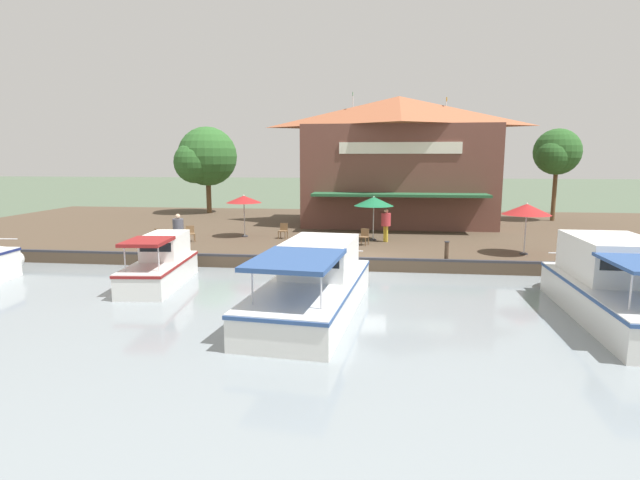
{
  "coord_description": "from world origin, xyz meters",
  "views": [
    {
      "loc": [
        21.8,
        0.88,
        5.06
      ],
      "look_at": [
        -1.0,
        -1.88,
        1.3
      ],
      "focal_mm": 28.0,
      "sensor_mm": 36.0,
      "label": 1
    }
  ],
  "objects_px": {
    "waterfront_restaurant": "(398,160)",
    "patio_umbrella_mid_patio_right": "(527,209)",
    "person_near_entrance": "(178,227)",
    "cafe_chair_facing_river": "(364,236)",
    "person_mid_patio": "(386,221)",
    "tree_upstream_bank": "(204,158)",
    "tree_downstream_bank": "(556,153)",
    "motorboat_distant_upstream": "(318,282)",
    "motorboat_mid_row": "(164,264)",
    "patio_umbrella_near_quay_edge": "(244,199)",
    "cafe_chair_under_first_umbrella": "(156,236)",
    "patio_umbrella_by_entrance": "(374,201)",
    "cafe_chair_far_corner_seat": "(283,230)",
    "motorboat_far_downstream": "(614,286)",
    "mooring_post": "(447,251)",
    "cafe_chair_beside_entrance": "(190,233)"
  },
  "relations": [
    {
      "from": "motorboat_distant_upstream",
      "to": "motorboat_mid_row",
      "type": "xyz_separation_m",
      "value": [
        -2.5,
        -6.62,
        -0.06
      ]
    },
    {
      "from": "person_near_entrance",
      "to": "tree_upstream_bank",
      "type": "bearing_deg",
      "value": -164.65
    },
    {
      "from": "motorboat_far_downstream",
      "to": "person_near_entrance",
      "type": "bearing_deg",
      "value": -109.6
    },
    {
      "from": "motorboat_far_downstream",
      "to": "tree_downstream_bank",
      "type": "height_order",
      "value": "tree_downstream_bank"
    },
    {
      "from": "waterfront_restaurant",
      "to": "tree_downstream_bank",
      "type": "distance_m",
      "value": 11.54
    },
    {
      "from": "patio_umbrella_near_quay_edge",
      "to": "mooring_post",
      "type": "distance_m",
      "value": 12.18
    },
    {
      "from": "patio_umbrella_by_entrance",
      "to": "tree_upstream_bank",
      "type": "height_order",
      "value": "tree_upstream_bank"
    },
    {
      "from": "cafe_chair_facing_river",
      "to": "cafe_chair_under_first_umbrella",
      "type": "bearing_deg",
      "value": -82.69
    },
    {
      "from": "patio_umbrella_mid_patio_right",
      "to": "cafe_chair_facing_river",
      "type": "height_order",
      "value": "patio_umbrella_mid_patio_right"
    },
    {
      "from": "person_mid_patio",
      "to": "motorboat_distant_upstream",
      "type": "xyz_separation_m",
      "value": [
        10.45,
        -2.39,
        -0.85
      ]
    },
    {
      "from": "patio_umbrella_mid_patio_right",
      "to": "motorboat_mid_row",
      "type": "relative_size",
      "value": 0.42
    },
    {
      "from": "cafe_chair_beside_entrance",
      "to": "person_near_entrance",
      "type": "distance_m",
      "value": 2.93
    },
    {
      "from": "patio_umbrella_mid_patio_right",
      "to": "motorboat_mid_row",
      "type": "height_order",
      "value": "patio_umbrella_mid_patio_right"
    },
    {
      "from": "tree_upstream_bank",
      "to": "patio_umbrella_near_quay_edge",
      "type": "bearing_deg",
      "value": 28.84
    },
    {
      "from": "motorboat_mid_row",
      "to": "person_near_entrance",
      "type": "bearing_deg",
      "value": -165.79
    },
    {
      "from": "cafe_chair_under_first_umbrella",
      "to": "person_mid_patio",
      "type": "relative_size",
      "value": 0.47
    },
    {
      "from": "cafe_chair_under_first_umbrella",
      "to": "tree_upstream_bank",
      "type": "xyz_separation_m",
      "value": [
        -15.2,
        -2.73,
        4.02
      ]
    },
    {
      "from": "patio_umbrella_mid_patio_right",
      "to": "cafe_chair_under_first_umbrella",
      "type": "xyz_separation_m",
      "value": [
        -0.34,
        -18.31,
        -1.66
      ]
    },
    {
      "from": "cafe_chair_far_corner_seat",
      "to": "tree_upstream_bank",
      "type": "bearing_deg",
      "value": -143.99
    },
    {
      "from": "tree_upstream_bank",
      "to": "tree_downstream_bank",
      "type": "distance_m",
      "value": 26.67
    },
    {
      "from": "mooring_post",
      "to": "tree_downstream_bank",
      "type": "distance_m",
      "value": 18.57
    },
    {
      "from": "mooring_post",
      "to": "tree_downstream_bank",
      "type": "xyz_separation_m",
      "value": [
        -15.42,
        9.36,
        4.39
      ]
    },
    {
      "from": "patio_umbrella_near_quay_edge",
      "to": "person_near_entrance",
      "type": "distance_m",
      "value": 5.27
    },
    {
      "from": "tree_downstream_bank",
      "to": "cafe_chair_far_corner_seat",
      "type": "bearing_deg",
      "value": -60.12
    },
    {
      "from": "cafe_chair_far_corner_seat",
      "to": "tree_downstream_bank",
      "type": "distance_m",
      "value": 20.9
    },
    {
      "from": "patio_umbrella_near_quay_edge",
      "to": "person_near_entrance",
      "type": "xyz_separation_m",
      "value": [
        4.78,
        -1.97,
        -1.0
      ]
    },
    {
      "from": "cafe_chair_far_corner_seat",
      "to": "cafe_chair_beside_entrance",
      "type": "bearing_deg",
      "value": -71.04
    },
    {
      "from": "tree_upstream_bank",
      "to": "motorboat_mid_row",
      "type": "bearing_deg",
      "value": 15.13
    },
    {
      "from": "patio_umbrella_near_quay_edge",
      "to": "tree_downstream_bank",
      "type": "distance_m",
      "value": 22.5
    },
    {
      "from": "waterfront_restaurant",
      "to": "cafe_chair_under_first_umbrella",
      "type": "relative_size",
      "value": 15.28
    },
    {
      "from": "cafe_chair_beside_entrance",
      "to": "person_mid_patio",
      "type": "bearing_deg",
      "value": 96.21
    },
    {
      "from": "patio_umbrella_mid_patio_right",
      "to": "patio_umbrella_near_quay_edge",
      "type": "distance_m",
      "value": 14.96
    },
    {
      "from": "cafe_chair_facing_river",
      "to": "person_mid_patio",
      "type": "bearing_deg",
      "value": 134.41
    },
    {
      "from": "patio_umbrella_near_quay_edge",
      "to": "cafe_chair_beside_entrance",
      "type": "relative_size",
      "value": 2.84
    },
    {
      "from": "waterfront_restaurant",
      "to": "tree_upstream_bank",
      "type": "relative_size",
      "value": 1.85
    },
    {
      "from": "patio_umbrella_mid_patio_right",
      "to": "tree_downstream_bank",
      "type": "distance_m",
      "value": 14.86
    },
    {
      "from": "person_mid_patio",
      "to": "tree_downstream_bank",
      "type": "bearing_deg",
      "value": 131.72
    },
    {
      "from": "cafe_chair_facing_river",
      "to": "motorboat_far_downstream",
      "type": "distance_m",
      "value": 12.31
    },
    {
      "from": "cafe_chair_facing_river",
      "to": "cafe_chair_beside_entrance",
      "type": "relative_size",
      "value": 1.0
    },
    {
      "from": "person_near_entrance",
      "to": "motorboat_far_downstream",
      "type": "bearing_deg",
      "value": 70.4
    },
    {
      "from": "tree_upstream_bank",
      "to": "cafe_chair_under_first_umbrella",
      "type": "bearing_deg",
      "value": 10.19
    },
    {
      "from": "patio_umbrella_by_entrance",
      "to": "patio_umbrella_near_quay_edge",
      "type": "height_order",
      "value": "patio_umbrella_by_entrance"
    },
    {
      "from": "patio_umbrella_mid_patio_right",
      "to": "mooring_post",
      "type": "distance_m",
      "value": 4.59
    },
    {
      "from": "patio_umbrella_near_quay_edge",
      "to": "patio_umbrella_by_entrance",
      "type": "bearing_deg",
      "value": 87.08
    },
    {
      "from": "cafe_chair_beside_entrance",
      "to": "motorboat_distant_upstream",
      "type": "bearing_deg",
      "value": 41.2
    },
    {
      "from": "person_mid_patio",
      "to": "waterfront_restaurant",
      "type": "bearing_deg",
      "value": 174.23
    },
    {
      "from": "cafe_chair_beside_entrance",
      "to": "tree_upstream_bank",
      "type": "xyz_separation_m",
      "value": [
        -13.85,
        -4.06,
        4.02
      ]
    },
    {
      "from": "patio_umbrella_mid_patio_right",
      "to": "person_near_entrance",
      "type": "height_order",
      "value": "patio_umbrella_mid_patio_right"
    },
    {
      "from": "waterfront_restaurant",
      "to": "motorboat_mid_row",
      "type": "distance_m",
      "value": 19.1
    },
    {
      "from": "waterfront_restaurant",
      "to": "patio_umbrella_mid_patio_right",
      "type": "xyz_separation_m",
      "value": [
        10.73,
        5.65,
        -2.23
      ]
    }
  ]
}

